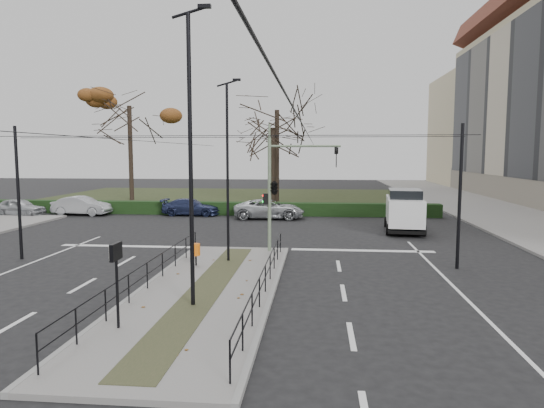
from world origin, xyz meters
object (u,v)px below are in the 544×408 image
at_px(white_van, 404,210).
at_px(rust_tree, 129,106).
at_px(bare_tree_near, 272,133).
at_px(parked_car_second, 82,206).
at_px(info_panel, 116,261).
at_px(streetlamp_median_far, 228,170).
at_px(parked_car_first, 19,207).
at_px(bare_tree_center, 277,117).
at_px(parked_car_fourth, 269,209).
at_px(streetlamp_median_near, 191,157).
at_px(traffic_light, 276,185).
at_px(litter_bin, 196,250).
at_px(parked_car_third, 191,207).

xyz_separation_m(white_van, rust_tree, (-24.00, 16.99, 8.10)).
bearing_deg(bare_tree_near, parked_car_second, -144.52).
relative_size(info_panel, streetlamp_median_far, 0.30).
height_order(info_panel, parked_car_first, info_panel).
relative_size(bare_tree_center, bare_tree_near, 1.25).
bearing_deg(parked_car_second, rust_tree, 6.01).
bearing_deg(info_panel, bare_tree_near, 88.31).
bearing_deg(parked_car_second, parked_car_fourth, -88.73).
xyz_separation_m(parked_car_fourth, rust_tree, (-15.16, 11.99, 8.73)).
height_order(streetlamp_median_near, bare_tree_near, bare_tree_near).
distance_m(traffic_light, rust_tree, 30.19).
distance_m(streetlamp_median_near, bare_tree_center, 33.28).
bearing_deg(parked_car_first, bare_tree_near, -53.25).
bearing_deg(streetlamp_median_far, traffic_light, 51.97).
bearing_deg(litter_bin, streetlamp_median_near, -76.46).
distance_m(parked_car_third, white_van, 16.36).
bearing_deg(streetlamp_median_far, info_panel, -100.03).
bearing_deg(bare_tree_center, litter_bin, -92.07).
xyz_separation_m(streetlamp_median_far, parked_car_second, (-14.42, 15.37, -3.35)).
relative_size(parked_car_third, rust_tree, 0.36).
xyz_separation_m(traffic_light, parked_car_second, (-16.27, 13.00, -2.55)).
height_order(parked_car_first, parked_car_third, parked_car_first).
distance_m(streetlamp_median_near, bare_tree_near, 31.56).
relative_size(info_panel, parked_car_first, 0.58).
distance_m(parked_car_second, bare_tree_center, 19.82).
xyz_separation_m(white_van, bare_tree_center, (-9.31, 17.16, 6.96)).
relative_size(streetlamp_median_near, parked_car_second, 2.01).
bearing_deg(streetlamp_median_far, parked_car_first, 142.70).
xyz_separation_m(info_panel, parked_car_third, (-4.48, 24.33, -1.30)).
bearing_deg(parked_car_third, bare_tree_near, -29.60).
bearing_deg(streetlamp_median_near, bare_tree_near, 90.96).
height_order(parked_car_second, rust_tree, rust_tree).
height_order(parked_car_first, parked_car_fourth, parked_car_fourth).
xyz_separation_m(info_panel, rust_tree, (-13.41, 35.01, 7.50)).
distance_m(streetlamp_median_far, parked_car_third, 17.46).
bearing_deg(parked_car_first, rust_tree, -12.02).
bearing_deg(traffic_light, rust_tree, 124.48).
distance_m(litter_bin, parked_car_fourth, 15.81).
bearing_deg(parked_car_fourth, litter_bin, 172.63).
bearing_deg(bare_tree_center, parked_car_first, -146.31).
xyz_separation_m(streetlamp_median_near, streetlamp_median_far, (-0.05, 6.18, -0.59)).
distance_m(streetlamp_median_far, rust_tree, 31.06).
bearing_deg(streetlamp_median_far, litter_bin, -140.07).
relative_size(litter_bin, streetlamp_median_near, 0.10).
height_order(streetlamp_median_near, white_van, streetlamp_median_near).
xyz_separation_m(traffic_light, rust_tree, (-16.73, 24.36, 6.16)).
height_order(parked_car_third, bare_tree_center, bare_tree_center).
bearing_deg(info_panel, parked_car_fourth, 85.64).
bearing_deg(streetlamp_median_near, parked_car_third, 105.10).
bearing_deg(streetlamp_median_near, white_van, 60.33).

